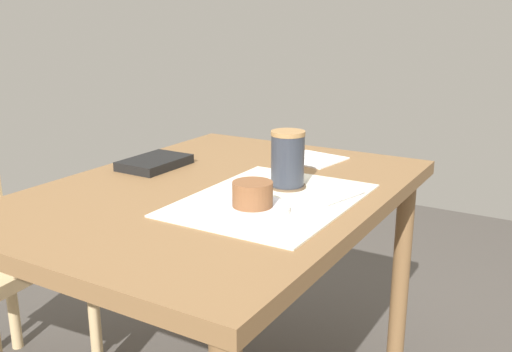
{
  "coord_description": "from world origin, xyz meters",
  "views": [
    {
      "loc": [
        -1.06,
        -0.73,
        1.09
      ],
      "look_at": [
        -0.02,
        -0.12,
        0.75
      ],
      "focal_mm": 40.0,
      "sensor_mm": 36.0,
      "label": 1
    }
  ],
  "objects_px": {
    "pastry": "(253,194)",
    "coffee_mug": "(288,158)",
    "small_book": "(155,163)",
    "dining_table": "(219,221)",
    "pastry_plate": "(253,209)"
  },
  "relations": [
    {
      "from": "dining_table",
      "to": "pastry",
      "type": "relative_size",
      "value": 12.32
    },
    {
      "from": "pastry",
      "to": "small_book",
      "type": "bearing_deg",
      "value": 66.25
    },
    {
      "from": "pastry_plate",
      "to": "pastry",
      "type": "distance_m",
      "value": 0.03
    },
    {
      "from": "pastry",
      "to": "coffee_mug",
      "type": "xyz_separation_m",
      "value": [
        0.19,
        0.02,
        0.03
      ]
    },
    {
      "from": "pastry",
      "to": "coffee_mug",
      "type": "distance_m",
      "value": 0.19
    },
    {
      "from": "dining_table",
      "to": "coffee_mug",
      "type": "xyz_separation_m",
      "value": [
        0.07,
        -0.15,
        0.16
      ]
    },
    {
      "from": "dining_table",
      "to": "pastry",
      "type": "height_order",
      "value": "pastry"
    },
    {
      "from": "coffee_mug",
      "to": "pastry_plate",
      "type": "bearing_deg",
      "value": -174.44
    },
    {
      "from": "dining_table",
      "to": "pastry",
      "type": "xyz_separation_m",
      "value": [
        -0.12,
        -0.16,
        0.13
      ]
    },
    {
      "from": "pastry",
      "to": "small_book",
      "type": "height_order",
      "value": "pastry"
    },
    {
      "from": "pastry_plate",
      "to": "pastry",
      "type": "height_order",
      "value": "pastry"
    },
    {
      "from": "coffee_mug",
      "to": "dining_table",
      "type": "bearing_deg",
      "value": 116.89
    },
    {
      "from": "coffee_mug",
      "to": "small_book",
      "type": "height_order",
      "value": "coffee_mug"
    },
    {
      "from": "dining_table",
      "to": "pastry",
      "type": "distance_m",
      "value": 0.24
    },
    {
      "from": "pastry_plate",
      "to": "pastry",
      "type": "bearing_deg",
      "value": 0.0
    }
  ]
}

